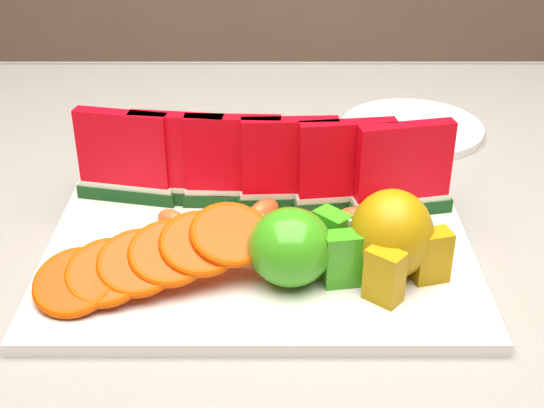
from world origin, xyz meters
TOP-DOWN VIEW (x-y plane):
  - table at (0.00, 0.00)m, footprint 1.40×0.90m
  - tablecloth at (0.00, 0.00)m, footprint 1.53×1.03m
  - platter at (0.05, -0.03)m, footprint 0.40×0.30m
  - apple_cluster at (0.09, -0.09)m, footprint 0.11×0.09m
  - pear_cluster at (0.17, -0.09)m, footprint 0.10×0.10m
  - side_plate at (0.24, 0.25)m, footprint 0.20×0.20m
  - fork at (-0.11, 0.18)m, footprint 0.03×0.20m
  - watermelon_row at (0.05, 0.04)m, footprint 0.39×0.07m
  - orange_fan_front at (-0.04, -0.10)m, footprint 0.22×0.13m
  - orange_fan_back at (0.05, 0.10)m, footprint 0.34×0.12m
  - tangerine_segments at (0.07, -0.02)m, footprint 0.25×0.07m

SIDE VIEW (x-z plane):
  - table at x=0.00m, z-range 0.28..1.03m
  - tablecloth at x=0.00m, z-range 0.62..0.82m
  - fork at x=-0.11m, z-range 0.76..0.76m
  - side_plate at x=0.24m, z-range 0.76..0.77m
  - platter at x=0.05m, z-range 0.76..0.77m
  - tangerine_segments at x=0.07m, z-range 0.77..0.79m
  - orange_fan_back at x=0.05m, z-range 0.77..0.82m
  - orange_fan_front at x=-0.04m, z-range 0.77..0.82m
  - apple_cluster at x=0.09m, z-range 0.77..0.84m
  - pear_cluster at x=0.17m, z-range 0.77..0.85m
  - watermelon_row at x=0.05m, z-range 0.77..0.87m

